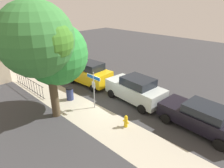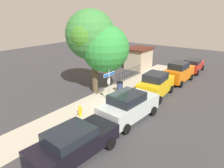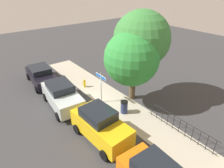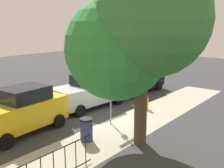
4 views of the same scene
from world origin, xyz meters
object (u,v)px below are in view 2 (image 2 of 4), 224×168
car_silver (129,106)px  car_orange (179,72)px  trash_bin (120,87)px  car_black (74,142)px  utility_shed (139,58)px  street_sign (109,81)px  car_yellow (156,85)px  shade_tree (96,40)px  car_red (193,65)px  fire_hydrant (80,111)px

car_silver → car_orange: bearing=5.0°
car_silver → trash_bin: car_silver is taller
car_black → trash_bin: (8.48, 3.12, -0.34)m
utility_shed → trash_bin: bearing=-160.9°
street_sign → car_yellow: street_sign is taller
shade_tree → car_orange: 9.22m
street_sign → car_red: (12.96, -2.67, -1.01)m
car_orange → car_red: size_ratio=0.98×
shade_tree → car_orange: bearing=-36.5°
car_black → trash_bin: bearing=24.1°
shade_tree → car_silver: shade_tree is taller
car_orange → trash_bin: size_ratio=4.24×
shade_tree → car_silver: 6.85m
street_sign → car_yellow: size_ratio=0.63×
car_silver → fire_hydrant: size_ratio=5.98×
car_silver → car_yellow: car_yellow is taller
shade_tree → car_black: 9.82m
car_yellow → fire_hydrant: (-6.40, 2.61, -0.64)m
car_yellow → trash_bin: 3.16m
shade_tree → car_black: shade_tree is taller
car_silver → car_red: (14.40, 0.06, -0.17)m
car_orange → car_silver: bearing=-176.9°
trash_bin → utility_shed: bearing=19.1°
car_silver → fire_hydrant: car_silver is taller
street_sign → car_silver: street_sign is taller
car_yellow → car_red: car_yellow is taller
utility_shed → car_orange: bearing=-112.0°
car_orange → utility_shed: size_ratio=1.18×
car_silver → trash_bin: size_ratio=4.76×
car_yellow → car_red: size_ratio=1.00×
car_silver → car_black: bearing=-176.7°
car_silver → car_yellow: 4.82m
car_orange → shade_tree: bearing=146.2°
car_orange → trash_bin: (-5.93, 3.16, -0.54)m
shade_tree → fire_hydrant: shade_tree is taller
utility_shed → trash_bin: 8.90m
car_yellow → car_silver: bearing=-179.3°
car_orange → trash_bin: bearing=154.6°
street_sign → car_orange: size_ratio=0.64×
car_yellow → car_orange: bearing=-6.3°
car_yellow → fire_hydrant: car_yellow is taller
trash_bin → car_yellow: bearing=-68.8°
car_yellow → utility_shed: 9.29m
car_yellow → utility_shed: bearing=35.5°
car_black → car_red: car_black is taller
shade_tree → car_black: size_ratio=1.51×
car_yellow → fire_hydrant: bearing=154.6°
car_black → car_yellow: bearing=5.2°
car_silver → car_yellow: (4.81, 0.33, 0.06)m
car_red → fire_hydrant: bearing=167.2°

